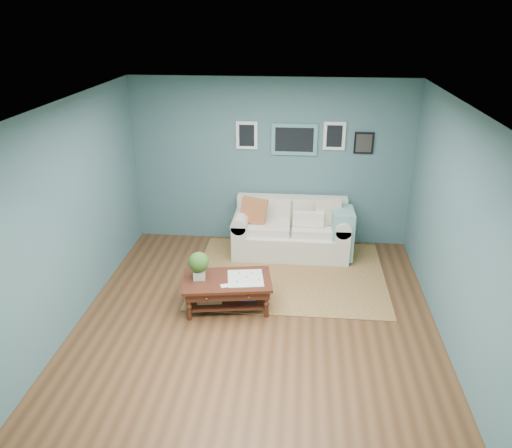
# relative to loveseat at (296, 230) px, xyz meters

# --- Properties ---
(room_shell) EXTENTS (5.00, 5.02, 2.70)m
(room_shell) POSITION_rel_loveseat_xyz_m (-0.44, -1.97, 0.97)
(room_shell) COLOR brown
(room_shell) RESTS_ON ground
(area_rug) EXTENTS (2.79, 2.23, 0.01)m
(area_rug) POSITION_rel_loveseat_xyz_m (-0.07, -0.73, -0.38)
(area_rug) COLOR brown
(area_rug) RESTS_ON ground
(loveseat) EXTENTS (1.87, 0.85, 0.96)m
(loveseat) POSITION_rel_loveseat_xyz_m (0.00, 0.00, 0.00)
(loveseat) COLOR silver
(loveseat) RESTS_ON ground
(coffee_table) EXTENTS (1.22, 0.83, 0.79)m
(coffee_table) POSITION_rel_loveseat_xyz_m (-0.92, -1.71, -0.04)
(coffee_table) COLOR #38180D
(coffee_table) RESTS_ON ground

